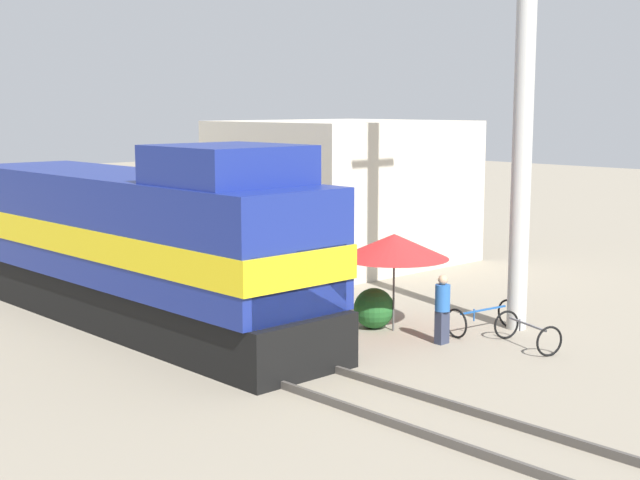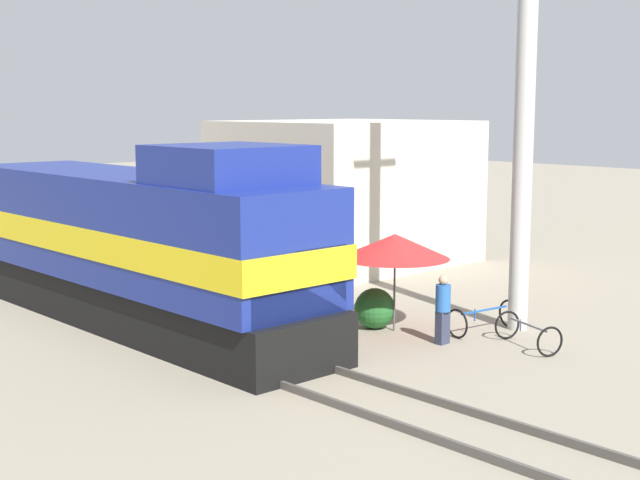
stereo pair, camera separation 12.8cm
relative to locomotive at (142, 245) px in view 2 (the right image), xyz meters
The scene contains 12 objects.
ground_plane 4.31m from the locomotive, 90.00° to the right, with size 120.00×120.00×0.00m, color gray.
rail_near 4.34m from the locomotive, 100.63° to the right, with size 0.08×32.43×0.15m, color #4C4742.
rail_far 4.34m from the locomotive, 79.37° to the right, with size 0.08×32.43×0.15m, color #4C4742.
locomotive is the anchor object (origin of this frame).
utility_pole 9.78m from the locomotive, 44.79° to the right, with size 1.80×0.47×11.34m.
vendor_umbrella 6.07m from the locomotive, 47.50° to the right, with size 2.59×2.59×2.34m.
billboard_sign 7.70m from the locomotive, ahead, with size 1.90×0.12×3.63m.
shrub_cluster 5.81m from the locomotive, 45.51° to the right, with size 0.98×0.98×0.98m, color #236028.
person_bystander 7.33m from the locomotive, 56.19° to the right, with size 0.34×0.34×1.58m.
bicycle 8.34m from the locomotive, 47.77° to the right, with size 1.86×0.94×0.70m.
bicycle_spare 9.26m from the locomotive, 55.54° to the right, with size 1.19×1.76×0.67m.
building_block_distant 10.52m from the locomotive, 17.89° to the left, with size 7.29×6.49×4.81m, color beige.
Camera 2 is at (-11.25, -14.63, 5.32)m, focal length 50.00 mm.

